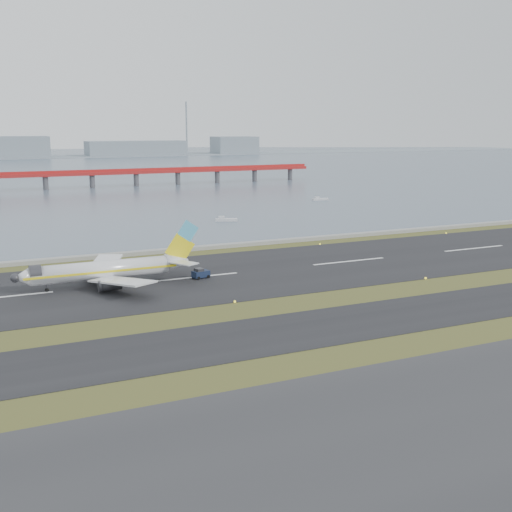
{
  "coord_description": "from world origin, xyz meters",
  "views": [
    {
      "loc": [
        -45.34,
        -99.67,
        32.66
      ],
      "look_at": [
        11.12,
        22.0,
        5.37
      ],
      "focal_mm": 45.0,
      "sensor_mm": 36.0,
      "label": 1
    }
  ],
  "objects": [
    {
      "name": "apron_strip",
      "position": [
        0.0,
        -55.0,
        0.05
      ],
      "size": [
        1000.0,
        50.0,
        0.1
      ],
      "primitive_type": "cube",
      "color": "#2A292C",
      "rests_on": "ground"
    },
    {
      "name": "runway_strip",
      "position": [
        0.0,
        30.0,
        0.05
      ],
      "size": [
        1000.0,
        45.0,
        0.1
      ],
      "primitive_type": "cube",
      "color": "black",
      "rests_on": "ground"
    },
    {
      "name": "pushback_tug",
      "position": [
        0.9,
        28.67,
        1.14
      ],
      "size": [
        4.05,
        2.9,
        2.34
      ],
      "rotation": [
        0.0,
        0.0,
        0.24
      ],
      "color": "#15203B",
      "rests_on": "ground"
    },
    {
      "name": "far_shoreline",
      "position": [
        13.62,
        620.0,
        6.07
      ],
      "size": [
        1400.0,
        80.0,
        60.5
      ],
      "color": "gray",
      "rests_on": "ground"
    },
    {
      "name": "taxiway_strip",
      "position": [
        0.0,
        -12.0,
        0.05
      ],
      "size": [
        1000.0,
        18.0,
        0.1
      ],
      "primitive_type": "cube",
      "color": "black",
      "rests_on": "ground"
    },
    {
      "name": "red_pier",
      "position": [
        20.0,
        250.0,
        7.28
      ],
      "size": [
        260.0,
        5.0,
        10.2
      ],
      "color": "#AA1E1D",
      "rests_on": "ground"
    },
    {
      "name": "airliner",
      "position": [
        -18.55,
        30.53,
        3.46
      ],
      "size": [
        38.52,
        32.89,
        12.8
      ],
      "color": "white",
      "rests_on": "ground"
    },
    {
      "name": "seawall",
      "position": [
        0.0,
        60.0,
        0.5
      ],
      "size": [
        1000.0,
        2.5,
        1.0
      ],
      "primitive_type": "cube",
      "color": "gray",
      "rests_on": "ground"
    },
    {
      "name": "bay_water",
      "position": [
        0.0,
        460.0,
        0.0
      ],
      "size": [
        1400.0,
        800.0,
        1.3
      ],
      "primitive_type": "cube",
      "color": "#465664",
      "rests_on": "ground"
    },
    {
      "name": "workboat_far",
      "position": [
        100.76,
        147.31,
        0.55
      ],
      "size": [
        7.39,
        3.38,
        1.73
      ],
      "rotation": [
        0.0,
        0.0,
        -0.17
      ],
      "color": "silver",
      "rests_on": "ground"
    },
    {
      "name": "workboat_near",
      "position": [
        38.25,
        105.71,
        0.58
      ],
      "size": [
        7.94,
        4.93,
        1.84
      ],
      "rotation": [
        0.0,
        0.0,
        -0.36
      ],
      "color": "silver",
      "rests_on": "ground"
    },
    {
      "name": "ground",
      "position": [
        0.0,
        0.0,
        0.0
      ],
      "size": [
        1000.0,
        1000.0,
        0.0
      ],
      "primitive_type": "plane",
      "color": "#384719",
      "rests_on": "ground"
    }
  ]
}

